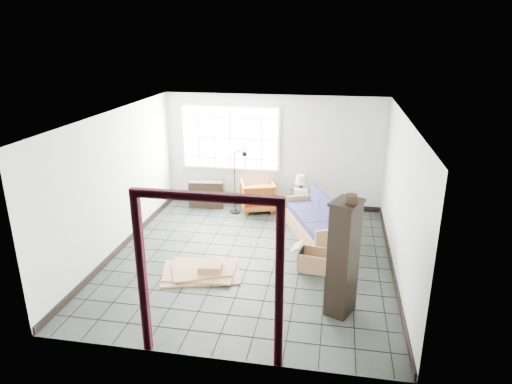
% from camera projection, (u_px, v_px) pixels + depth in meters
% --- Properties ---
extents(ground, '(5.50, 5.50, 0.00)m').
position_uv_depth(ground, '(251.00, 258.00, 8.31)').
color(ground, black).
rests_on(ground, ground).
extents(room_shell, '(5.02, 5.52, 2.61)m').
position_uv_depth(room_shell, '(251.00, 169.00, 7.78)').
color(room_shell, '#B8BCB4').
rests_on(room_shell, ground).
extents(window_panel, '(2.32, 0.08, 1.52)m').
position_uv_depth(window_panel, '(230.00, 138.00, 10.46)').
color(window_panel, silver).
rests_on(window_panel, ground).
extents(doorway_trim, '(1.80, 0.08, 2.20)m').
position_uv_depth(doorway_trim, '(208.00, 258.00, 5.34)').
color(doorway_trim, '#3C0D19').
rests_on(doorway_trim, ground).
extents(futon_sofa, '(1.41, 2.03, 0.84)m').
position_uv_depth(futon_sofa, '(319.00, 223.00, 9.07)').
color(futon_sofa, brown).
rests_on(futon_sofa, ground).
extents(armchair, '(0.91, 0.88, 0.76)m').
position_uv_depth(armchair, '(258.00, 194.00, 10.46)').
color(armchair, maroon).
rests_on(armchair, ground).
extents(side_table, '(0.45, 0.45, 0.48)m').
position_uv_depth(side_table, '(299.00, 196.00, 10.30)').
color(side_table, black).
rests_on(side_table, ground).
extents(table_lamp, '(0.30, 0.30, 0.40)m').
position_uv_depth(table_lamp, '(301.00, 180.00, 10.21)').
color(table_lamp, black).
rests_on(table_lamp, side_table).
extents(projector, '(0.34, 0.28, 0.11)m').
position_uv_depth(projector, '(301.00, 191.00, 10.21)').
color(projector, silver).
rests_on(projector, side_table).
extents(floor_lamp, '(0.45, 0.28, 1.53)m').
position_uv_depth(floor_lamp, '(239.00, 179.00, 10.11)').
color(floor_lamp, black).
rests_on(floor_lamp, ground).
extents(console_shelf, '(0.84, 0.41, 0.63)m').
position_uv_depth(console_shelf, '(207.00, 194.00, 10.69)').
color(console_shelf, black).
rests_on(console_shelf, ground).
extents(tall_shelf, '(0.53, 0.58, 1.73)m').
position_uv_depth(tall_shelf, '(343.00, 258.00, 6.43)').
color(tall_shelf, black).
rests_on(tall_shelf, ground).
extents(pot, '(0.19, 0.19, 0.12)m').
position_uv_depth(pot, '(351.00, 199.00, 6.05)').
color(pot, black).
rests_on(pot, tall_shelf).
extents(open_box, '(0.88, 0.53, 0.46)m').
position_uv_depth(open_box, '(315.00, 260.00, 7.87)').
color(open_box, '#946347').
rests_on(open_box, ground).
extents(cardboard_pile, '(1.50, 1.23, 0.19)m').
position_uv_depth(cardboard_pile, '(203.00, 270.00, 7.78)').
color(cardboard_pile, '#946347').
rests_on(cardboard_pile, ground).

